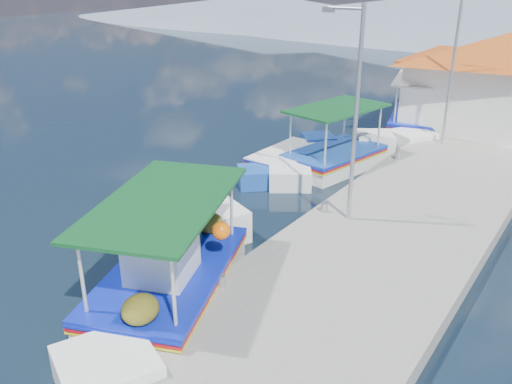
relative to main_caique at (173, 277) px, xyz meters
The scene contains 10 objects.
ground 4.32m from the main_caique, 127.95° to the left, with size 160.00×160.00×0.00m, color black.
quay 9.94m from the main_caique, 70.81° to the left, with size 5.00×44.00×0.50m, color gray.
bollards 8.71m from the main_caique, 82.32° to the left, with size 0.20×17.20×0.30m.
main_caique is the anchor object (origin of this frame).
caique_green_canopy 10.34m from the main_caique, 95.42° to the left, with size 3.12×7.21×2.75m.
caique_blue_hull 9.57m from the main_caique, 104.68° to the left, with size 1.96×6.21×1.10m.
caique_far 17.40m from the main_caique, 90.41° to the left, with size 3.73×7.86×2.85m.
harbor_building 18.85m from the main_caique, 79.03° to the left, with size 10.49×10.49×4.40m.
lamp_post_near 6.58m from the main_caique, 70.81° to the left, with size 1.21×0.14×6.00m.
lamp_post_far 14.87m from the main_caique, 82.58° to the left, with size 1.21×0.14×6.00m.
Camera 1 is at (10.42, -11.10, 7.23)m, focal length 37.17 mm.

